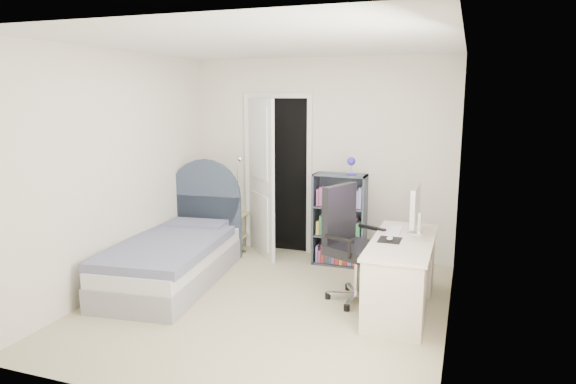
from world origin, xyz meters
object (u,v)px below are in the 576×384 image
(desk, at_px, (402,271))
(floor_lamp, at_px, (239,214))
(nightstand, at_px, (232,220))
(bookcase, at_px, (340,224))
(bed, at_px, (175,256))
(office_chair, at_px, (350,238))

(desk, bearing_deg, floor_lamp, 153.82)
(nightstand, bearing_deg, bookcase, -6.80)
(floor_lamp, relative_size, desk, 0.90)
(bed, bearing_deg, floor_lamp, 76.95)
(floor_lamp, bearing_deg, bed, -103.05)
(floor_lamp, xyz_separation_m, desk, (2.21, -1.09, -0.14))
(bed, relative_size, bookcase, 1.60)
(floor_lamp, distance_m, office_chair, 1.95)
(desk, xyz_separation_m, office_chair, (-0.53, 0.09, 0.25))
(bed, height_order, office_chair, bed)
(office_chair, bearing_deg, bed, -175.96)
(bed, distance_m, bookcase, 1.97)
(floor_lamp, bearing_deg, office_chair, -30.65)
(bookcase, xyz_separation_m, desk, (0.87, -1.08, -0.13))
(floor_lamp, bearing_deg, nightstand, 137.73)
(bed, relative_size, desk, 1.49)
(floor_lamp, height_order, office_chair, floor_lamp)
(bed, distance_m, nightstand, 1.32)
(office_chair, bearing_deg, floor_lamp, 149.35)
(nightstand, bearing_deg, office_chair, -32.06)
(bookcase, xyz_separation_m, office_chair, (0.34, -0.99, 0.12))
(floor_lamp, bearing_deg, desk, -26.18)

